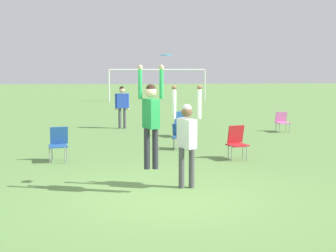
{
  "coord_description": "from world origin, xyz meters",
  "views": [
    {
      "loc": [
        -0.69,
        -8.9,
        2.53
      ],
      "look_at": [
        0.15,
        0.72,
        1.3
      ],
      "focal_mm": 50.0,
      "sensor_mm": 36.0,
      "label": 1
    }
  ],
  "objects_px": {
    "camping_chair_2": "(59,141)",
    "camping_chair_4": "(180,135)",
    "camping_chair_3": "(282,120)",
    "camping_chair_0": "(237,140)",
    "camping_chair_1": "(181,122)",
    "frisbee": "(166,55)",
    "person_spectator_near": "(122,103)",
    "person_defending": "(187,134)",
    "person_jumping": "(151,115)"
  },
  "relations": [
    {
      "from": "person_jumping",
      "to": "person_defending",
      "type": "distance_m",
      "value": 0.96
    },
    {
      "from": "person_jumping",
      "to": "person_spectator_near",
      "type": "xyz_separation_m",
      "value": [
        -0.67,
        10.03,
        -0.54
      ]
    },
    {
      "from": "camping_chair_0",
      "to": "camping_chair_2",
      "type": "distance_m",
      "value": 4.82
    },
    {
      "from": "person_jumping",
      "to": "person_spectator_near",
      "type": "bearing_deg",
      "value": -22.36
    },
    {
      "from": "camping_chair_2",
      "to": "frisbee",
      "type": "bearing_deg",
      "value": 117.33
    },
    {
      "from": "camping_chair_1",
      "to": "camping_chair_3",
      "type": "bearing_deg",
      "value": 159.76
    },
    {
      "from": "frisbee",
      "to": "camping_chair_0",
      "type": "xyz_separation_m",
      "value": [
        2.19,
        2.99,
        -2.23
      ]
    },
    {
      "from": "person_defending",
      "to": "camping_chair_1",
      "type": "bearing_deg",
      "value": 148.26
    },
    {
      "from": "person_defending",
      "to": "camping_chair_1",
      "type": "distance_m",
      "value": 7.26
    },
    {
      "from": "camping_chair_3",
      "to": "camping_chair_4",
      "type": "bearing_deg",
      "value": 27.03
    },
    {
      "from": "camping_chair_1",
      "to": "person_defending",
      "type": "bearing_deg",
      "value": 51.63
    },
    {
      "from": "camping_chair_2",
      "to": "camping_chair_3",
      "type": "bearing_deg",
      "value": -160.01
    },
    {
      "from": "camping_chair_1",
      "to": "person_jumping",
      "type": "bearing_deg",
      "value": 46.28
    },
    {
      "from": "camping_chair_4",
      "to": "person_spectator_near",
      "type": "distance_m",
      "value": 5.35
    },
    {
      "from": "camping_chair_1",
      "to": "person_spectator_near",
      "type": "bearing_deg",
      "value": -81.79
    },
    {
      "from": "person_spectator_near",
      "to": "camping_chair_4",
      "type": "bearing_deg",
      "value": -75.95
    },
    {
      "from": "camping_chair_1",
      "to": "frisbee",
      "type": "bearing_deg",
      "value": 48.3
    },
    {
      "from": "camping_chair_0",
      "to": "camping_chair_4",
      "type": "height_order",
      "value": "camping_chair_0"
    },
    {
      "from": "person_defending",
      "to": "camping_chair_4",
      "type": "height_order",
      "value": "person_defending"
    },
    {
      "from": "person_jumping",
      "to": "person_defending",
      "type": "xyz_separation_m",
      "value": [
        0.76,
        0.37,
        -0.45
      ]
    },
    {
      "from": "frisbee",
      "to": "person_spectator_near",
      "type": "bearing_deg",
      "value": 95.83
    },
    {
      "from": "camping_chair_0",
      "to": "person_spectator_near",
      "type": "height_order",
      "value": "person_spectator_near"
    },
    {
      "from": "camping_chair_0",
      "to": "camping_chair_4",
      "type": "relative_size",
      "value": 1.21
    },
    {
      "from": "person_jumping",
      "to": "camping_chair_0",
      "type": "xyz_separation_m",
      "value": [
        2.52,
        3.3,
        -1.06
      ]
    },
    {
      "from": "camping_chair_1",
      "to": "camping_chair_4",
      "type": "xyz_separation_m",
      "value": [
        -0.3,
        -2.54,
        -0.09
      ]
    },
    {
      "from": "camping_chair_0",
      "to": "camping_chair_2",
      "type": "relative_size",
      "value": 1.0
    },
    {
      "from": "frisbee",
      "to": "camping_chair_2",
      "type": "relative_size",
      "value": 0.26
    },
    {
      "from": "camping_chair_2",
      "to": "camping_chair_4",
      "type": "bearing_deg",
      "value": -167.79
    },
    {
      "from": "person_jumping",
      "to": "camping_chair_3",
      "type": "bearing_deg",
      "value": -59.36
    },
    {
      "from": "camping_chair_0",
      "to": "camping_chair_1",
      "type": "bearing_deg",
      "value": -96.11
    },
    {
      "from": "person_defending",
      "to": "person_spectator_near",
      "type": "height_order",
      "value": "person_defending"
    },
    {
      "from": "person_defending",
      "to": "camping_chair_4",
      "type": "bearing_deg",
      "value": 148.91
    },
    {
      "from": "camping_chair_0",
      "to": "camping_chair_4",
      "type": "bearing_deg",
      "value": -71.95
    },
    {
      "from": "camping_chair_2",
      "to": "camping_chair_1",
      "type": "bearing_deg",
      "value": -145.01
    },
    {
      "from": "camping_chair_1",
      "to": "person_spectator_near",
      "type": "xyz_separation_m",
      "value": [
        -2.13,
        2.45,
        0.51
      ]
    },
    {
      "from": "person_spectator_near",
      "to": "camping_chair_0",
      "type": "bearing_deg",
      "value": -70.72
    },
    {
      "from": "camping_chair_1",
      "to": "camping_chair_3",
      "type": "height_order",
      "value": "camping_chair_1"
    },
    {
      "from": "camping_chair_4",
      "to": "camping_chair_1",
      "type": "bearing_deg",
      "value": -77.79
    },
    {
      "from": "camping_chair_4",
      "to": "frisbee",
      "type": "bearing_deg",
      "value": 98.92
    },
    {
      "from": "camping_chair_0",
      "to": "camping_chair_2",
      "type": "height_order",
      "value": "same"
    },
    {
      "from": "camping_chair_2",
      "to": "camping_chair_3",
      "type": "height_order",
      "value": "camping_chair_2"
    },
    {
      "from": "camping_chair_2",
      "to": "camping_chair_4",
      "type": "xyz_separation_m",
      "value": [
        3.46,
        1.62,
        -0.09
      ]
    },
    {
      "from": "person_defending",
      "to": "camping_chair_0",
      "type": "distance_m",
      "value": 3.47
    },
    {
      "from": "camping_chair_0",
      "to": "camping_chair_4",
      "type": "distance_m",
      "value": 2.2
    },
    {
      "from": "person_defending",
      "to": "frisbee",
      "type": "xyz_separation_m",
      "value": [
        -0.44,
        -0.07,
        1.61
      ]
    },
    {
      "from": "camping_chair_4",
      "to": "person_spectator_near",
      "type": "relative_size",
      "value": 0.44
    },
    {
      "from": "person_spectator_near",
      "to": "camping_chair_3",
      "type": "bearing_deg",
      "value": -19.97
    },
    {
      "from": "camping_chair_3",
      "to": "camping_chair_4",
      "type": "height_order",
      "value": "camping_chair_3"
    },
    {
      "from": "person_defending",
      "to": "camping_chair_2",
      "type": "height_order",
      "value": "person_defending"
    },
    {
      "from": "person_jumping",
      "to": "person_spectator_near",
      "type": "relative_size",
      "value": 1.19
    }
  ]
}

